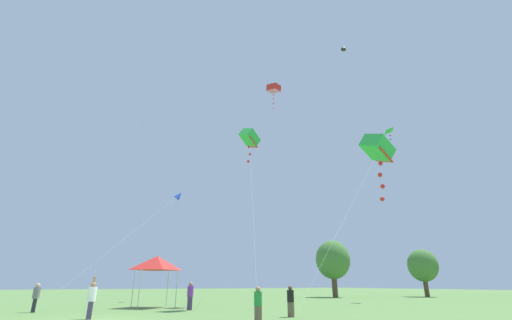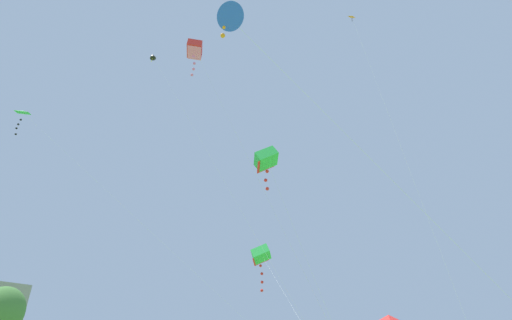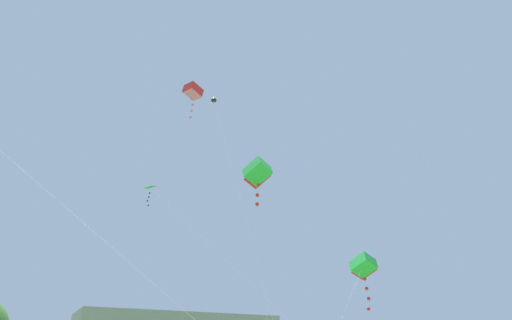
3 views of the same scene
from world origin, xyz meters
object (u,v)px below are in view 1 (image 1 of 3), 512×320
object	(u,v)px
festival_tent	(157,263)
person_grey_shirt	(36,296)
kite_blue_diamond_2	(179,196)
kite_green_box_4	(250,138)
person_purple_shirt	(190,295)
kite_green_box_3	(377,149)
person_green_shirt	(258,303)
person_white_shirt	(92,298)
kite_black_diamond_5	(343,48)
kite_green_delta_6	(389,132)
person_black_shirt	(291,300)
kite_red_box_1	(274,89)

from	to	relation	value
festival_tent	person_grey_shirt	world-z (taller)	festival_tent
kite_blue_diamond_2	kite_green_box_4	size ratio (longest dim) A/B	0.84
festival_tent	person_purple_shirt	xyz separation A→B (m)	(3.57, 1.63, -2.17)
kite_green_box_3	festival_tent	bearing A→B (deg)	-149.01
person_grey_shirt	kite_blue_diamond_2	world-z (taller)	kite_blue_diamond_2
festival_tent	kite_green_box_4	distance (m)	12.17
festival_tent	person_green_shirt	xyz separation A→B (m)	(12.94, 1.76, -2.28)
person_grey_shirt	person_green_shirt	distance (m)	14.98
festival_tent	person_white_shirt	bearing A→B (deg)	-32.35
person_grey_shirt	kite_black_diamond_5	world-z (taller)	kite_black_diamond_5
festival_tent	kite_green_delta_6	xyz separation A→B (m)	(2.07, 25.20, 15.43)
person_black_shirt	person_white_shirt	bearing A→B (deg)	-157.40
festival_tent	kite_blue_diamond_2	distance (m)	12.60
person_white_shirt	person_green_shirt	xyz separation A→B (m)	(5.62, 6.40, -0.14)
person_purple_shirt	kite_green_box_3	distance (m)	15.29
person_purple_shirt	person_green_shirt	distance (m)	9.37
person_black_shirt	person_green_shirt	bearing A→B (deg)	-102.98
person_green_shirt	kite_green_box_4	bearing A→B (deg)	-33.42
kite_blue_diamond_2	kite_green_delta_6	size ratio (longest dim) A/B	0.55
person_grey_shirt	person_white_shirt	distance (m)	6.82
person_white_shirt	person_grey_shirt	bearing A→B (deg)	82.98
kite_green_box_4	kite_blue_diamond_2	bearing A→B (deg)	-171.44
kite_red_box_1	kite_blue_diamond_2	bearing A→B (deg)	-148.35
festival_tent	kite_blue_diamond_2	world-z (taller)	kite_blue_diamond_2
person_black_shirt	kite_green_box_3	world-z (taller)	kite_green_box_3
kite_blue_diamond_2	kite_black_diamond_5	world-z (taller)	kite_black_diamond_5
person_purple_shirt	kite_red_box_1	world-z (taller)	kite_red_box_1
person_white_shirt	kite_red_box_1	size ratio (longest dim) A/B	0.09
kite_red_box_1	kite_black_diamond_5	bearing A→B (deg)	56.93
kite_red_box_1	kite_green_box_4	size ratio (longest dim) A/B	1.52
kite_black_diamond_5	person_green_shirt	bearing A→B (deg)	-61.69
festival_tent	person_white_shirt	xyz separation A→B (m)	(7.32, -4.64, -2.14)
festival_tent	kite_green_box_4	world-z (taller)	kite_green_box_4
person_purple_shirt	kite_blue_diamond_2	xyz separation A→B (m)	(-12.83, 2.09, 9.87)
person_green_shirt	kite_green_box_3	world-z (taller)	kite_green_box_3
person_white_shirt	kite_green_box_4	bearing A→B (deg)	-13.40
kite_blue_diamond_2	kite_green_delta_6	bearing A→B (deg)	62.21
kite_green_box_3	kite_green_delta_6	size ratio (longest dim) A/B	0.57
person_black_shirt	person_green_shirt	size ratio (longest dim) A/B	1.01
person_purple_shirt	person_grey_shirt	bearing A→B (deg)	179.32
kite_green_box_4	kite_green_delta_6	size ratio (longest dim) A/B	0.66
kite_green_box_4	kite_green_delta_6	distance (m)	20.34
kite_green_delta_6	person_black_shirt	bearing A→B (deg)	-66.46
person_white_shirt	kite_green_delta_6	bearing A→B (deg)	-20.62
festival_tent	person_black_shirt	xyz separation A→B (m)	(10.97, 4.78, -2.28)
kite_green_box_3	kite_green_delta_6	bearing A→B (deg)	127.07
kite_blue_diamond_2	kite_green_delta_6	distance (m)	25.48
kite_red_box_1	kite_green_box_4	bearing A→B (deg)	-54.29
kite_red_box_1	kite_green_box_4	xyz separation A→B (m)	(3.10, -4.31, -7.63)
person_purple_shirt	kite_red_box_1	size ratio (longest dim) A/B	0.08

